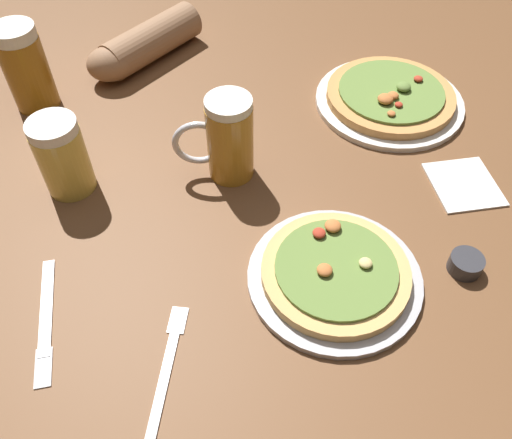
{
  "coord_description": "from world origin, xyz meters",
  "views": [
    {
      "loc": [
        -0.19,
        -0.55,
        0.7
      ],
      "look_at": [
        0.0,
        0.0,
        0.02
      ],
      "focal_mm": 37.37,
      "sensor_mm": 36.0,
      "label": 1
    }
  ],
  "objects_px": {
    "beer_mug_pale": "(63,155)",
    "napkin_folded": "(464,184)",
    "beer_mug_dark": "(226,139)",
    "beer_mug_amber": "(25,67)",
    "knife_right": "(46,319)",
    "fork_left": "(167,364)",
    "diner_arm": "(141,46)",
    "pizza_plate_near": "(335,274)",
    "ramekin_sauce": "(466,264)",
    "pizza_plate_far": "(390,98)"
  },
  "relations": [
    {
      "from": "beer_mug_pale",
      "to": "napkin_folded",
      "type": "height_order",
      "value": "beer_mug_pale"
    },
    {
      "from": "beer_mug_dark",
      "to": "beer_mug_pale",
      "type": "xyz_separation_m",
      "value": [
        -0.28,
        0.06,
        -0.01
      ]
    },
    {
      "from": "beer_mug_amber",
      "to": "napkin_folded",
      "type": "distance_m",
      "value": 0.88
    },
    {
      "from": "beer_mug_dark",
      "to": "knife_right",
      "type": "relative_size",
      "value": 0.75
    },
    {
      "from": "beer_mug_dark",
      "to": "napkin_folded",
      "type": "xyz_separation_m",
      "value": [
        0.4,
        -0.17,
        -0.08
      ]
    },
    {
      "from": "fork_left",
      "to": "diner_arm",
      "type": "bearing_deg",
      "value": 81.59
    },
    {
      "from": "napkin_folded",
      "to": "pizza_plate_near",
      "type": "bearing_deg",
      "value": -159.71
    },
    {
      "from": "beer_mug_dark",
      "to": "ramekin_sauce",
      "type": "bearing_deg",
      "value": -48.59
    },
    {
      "from": "ramekin_sauce",
      "to": "napkin_folded",
      "type": "bearing_deg",
      "value": 56.93
    },
    {
      "from": "knife_right",
      "to": "fork_left",
      "type": "bearing_deg",
      "value": -39.14
    },
    {
      "from": "napkin_folded",
      "to": "knife_right",
      "type": "height_order",
      "value": "napkin_folded"
    },
    {
      "from": "pizza_plate_far",
      "to": "ramekin_sauce",
      "type": "xyz_separation_m",
      "value": [
        -0.09,
        -0.42,
        -0.0
      ]
    },
    {
      "from": "beer_mug_amber",
      "to": "fork_left",
      "type": "relative_size",
      "value": 0.94
    },
    {
      "from": "fork_left",
      "to": "pizza_plate_far",
      "type": "bearing_deg",
      "value": 36.93
    },
    {
      "from": "beer_mug_amber",
      "to": "beer_mug_dark",
      "type": "bearing_deg",
      "value": -45.64
    },
    {
      "from": "ramekin_sauce",
      "to": "fork_left",
      "type": "distance_m",
      "value": 0.48
    },
    {
      "from": "beer_mug_dark",
      "to": "beer_mug_pale",
      "type": "bearing_deg",
      "value": 167.76
    },
    {
      "from": "pizza_plate_near",
      "to": "beer_mug_amber",
      "type": "relative_size",
      "value": 1.55
    },
    {
      "from": "pizza_plate_far",
      "to": "beer_mug_pale",
      "type": "height_order",
      "value": "beer_mug_pale"
    },
    {
      "from": "pizza_plate_far",
      "to": "beer_mug_dark",
      "type": "relative_size",
      "value": 1.9
    },
    {
      "from": "fork_left",
      "to": "knife_right",
      "type": "xyz_separation_m",
      "value": [
        -0.16,
        0.13,
        0.0
      ]
    },
    {
      "from": "beer_mug_dark",
      "to": "beer_mug_amber",
      "type": "bearing_deg",
      "value": 134.36
    },
    {
      "from": "pizza_plate_near",
      "to": "beer_mug_amber",
      "type": "distance_m",
      "value": 0.74
    },
    {
      "from": "beer_mug_dark",
      "to": "knife_right",
      "type": "bearing_deg",
      "value": -148.16
    },
    {
      "from": "ramekin_sauce",
      "to": "fork_left",
      "type": "bearing_deg",
      "value": -178.84
    },
    {
      "from": "pizza_plate_near",
      "to": "napkin_folded",
      "type": "distance_m",
      "value": 0.33
    },
    {
      "from": "diner_arm",
      "to": "beer_mug_dark",
      "type": "bearing_deg",
      "value": -78.97
    },
    {
      "from": "beer_mug_amber",
      "to": "napkin_folded",
      "type": "height_order",
      "value": "beer_mug_amber"
    },
    {
      "from": "beer_mug_dark",
      "to": "fork_left",
      "type": "bearing_deg",
      "value": -119.13
    },
    {
      "from": "beer_mug_amber",
      "to": "knife_right",
      "type": "bearing_deg",
      "value": -92.58
    },
    {
      "from": "fork_left",
      "to": "napkin_folded",
      "type": "bearing_deg",
      "value": 16.23
    },
    {
      "from": "napkin_folded",
      "to": "diner_arm",
      "type": "distance_m",
      "value": 0.75
    },
    {
      "from": "pizza_plate_far",
      "to": "beer_mug_amber",
      "type": "relative_size",
      "value": 1.75
    },
    {
      "from": "beer_mug_amber",
      "to": "beer_mug_pale",
      "type": "xyz_separation_m",
      "value": [
        0.04,
        -0.27,
        -0.02
      ]
    },
    {
      "from": "beer_mug_dark",
      "to": "napkin_folded",
      "type": "distance_m",
      "value": 0.44
    },
    {
      "from": "beer_mug_dark",
      "to": "pizza_plate_far",
      "type": "bearing_deg",
      "value": 13.01
    },
    {
      "from": "pizza_plate_near",
      "to": "diner_arm",
      "type": "relative_size",
      "value": 0.97
    },
    {
      "from": "beer_mug_amber",
      "to": "napkin_folded",
      "type": "bearing_deg",
      "value": -34.77
    },
    {
      "from": "beer_mug_dark",
      "to": "beer_mug_amber",
      "type": "relative_size",
      "value": 0.92
    },
    {
      "from": "pizza_plate_near",
      "to": "pizza_plate_far",
      "type": "distance_m",
      "value": 0.48
    },
    {
      "from": "ramekin_sauce",
      "to": "diner_arm",
      "type": "relative_size",
      "value": 0.19
    },
    {
      "from": "ramekin_sauce",
      "to": "napkin_folded",
      "type": "height_order",
      "value": "ramekin_sauce"
    },
    {
      "from": "beer_mug_amber",
      "to": "fork_left",
      "type": "bearing_deg",
      "value": -78.93
    },
    {
      "from": "pizza_plate_near",
      "to": "knife_right",
      "type": "xyz_separation_m",
      "value": [
        -0.44,
        0.07,
        -0.01
      ]
    },
    {
      "from": "ramekin_sauce",
      "to": "beer_mug_pale",
      "type": "bearing_deg",
      "value": 145.46
    },
    {
      "from": "beer_mug_pale",
      "to": "fork_left",
      "type": "distance_m",
      "value": 0.42
    },
    {
      "from": "diner_arm",
      "to": "pizza_plate_far",
      "type": "bearing_deg",
      "value": -34.78
    },
    {
      "from": "pizza_plate_far",
      "to": "beer_mug_dark",
      "type": "distance_m",
      "value": 0.4
    },
    {
      "from": "beer_mug_amber",
      "to": "pizza_plate_far",
      "type": "bearing_deg",
      "value": -18.91
    },
    {
      "from": "napkin_folded",
      "to": "knife_right",
      "type": "distance_m",
      "value": 0.75
    }
  ]
}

